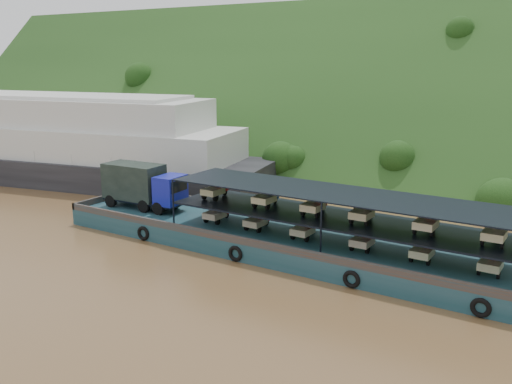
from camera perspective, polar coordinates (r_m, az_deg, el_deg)
The scene contains 4 objects.
ground at distance 39.11m, azimuth 0.11°, elevation -5.80°, with size 160.00×160.00×0.00m, color brown.
hillside at distance 71.20m, azimuth 15.85°, elevation 2.51°, with size 140.00×28.00×28.00m, color #1C3B15.
cargo_barge at distance 38.96m, azimuth 1.87°, elevation -4.09°, with size 35.00×7.18×4.65m.
passenger_ferry at distance 64.10m, azimuth -18.41°, elevation 4.69°, with size 45.70×20.16×8.98m.
Camera 1 is at (19.79, -31.17, 12.90)m, focal length 40.00 mm.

